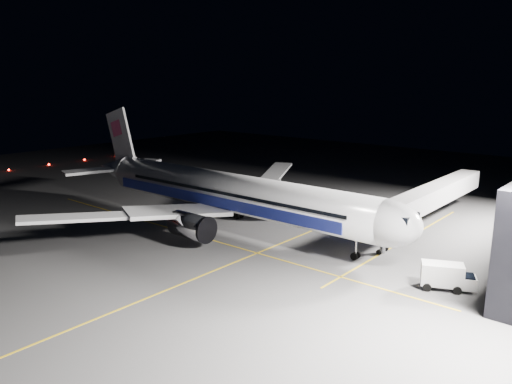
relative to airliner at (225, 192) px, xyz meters
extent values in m
plane|color=#4C4C4F|center=(1.08, 0.00, -5.16)|extent=(200.00, 200.00, 0.00)
cube|color=gold|center=(11.08, 0.00, -5.16)|extent=(0.25, 80.00, 0.01)
cube|color=gold|center=(1.08, -6.00, -5.16)|extent=(70.00, 0.25, 0.01)
cube|color=gold|center=(23.08, 10.00, -5.16)|extent=(0.25, 40.00, 0.01)
cylinder|color=silver|center=(1.08, 0.00, 0.14)|extent=(48.00, 5.60, 5.60)
ellipsoid|color=silver|center=(25.08, 0.00, 0.14)|extent=(8.96, 5.60, 5.60)
cube|color=black|center=(27.38, 0.00, 1.14)|extent=(2.20, 3.40, 0.90)
cone|color=silver|center=(-27.42, 0.00, 0.44)|extent=(9.00, 5.49, 5.49)
cube|color=navy|center=(0.08, 2.78, -0.76)|extent=(42.24, 0.25, 1.50)
cube|color=navy|center=(0.08, -2.78, -0.76)|extent=(42.24, 0.25, 1.50)
cube|color=silver|center=(-1.42, 8.00, -1.46)|extent=(11.36, 15.23, 1.53)
cube|color=silver|center=(-1.42, -8.00, -1.46)|extent=(11.36, 15.23, 1.53)
cube|color=silver|center=(-6.42, 20.50, -0.59)|extent=(8.57, 13.22, 1.31)
cube|color=silver|center=(-6.42, -20.50, -0.59)|extent=(8.57, 13.22, 1.31)
cube|color=silver|center=(-26.92, 5.20, 0.74)|extent=(6.20, 9.67, 0.45)
cube|color=silver|center=(-26.92, -5.20, 0.74)|extent=(6.20, 9.67, 0.45)
cube|color=white|center=(-25.12, 0.00, 6.34)|extent=(7.53, 0.40, 10.28)
cube|color=#E94F89|center=(-25.92, 0.00, 7.74)|extent=(3.22, 0.55, 3.22)
cylinder|color=#B7B7BF|center=(2.28, 9.00, -2.61)|extent=(5.60, 3.40, 3.40)
cylinder|color=#B7B7BF|center=(2.28, -9.00, -2.61)|extent=(5.60, 3.40, 3.40)
cylinder|color=#9999A0|center=(21.58, 0.00, -3.91)|extent=(0.26, 0.26, 2.50)
cylinder|color=black|center=(21.58, 0.00, -4.71)|extent=(0.90, 0.70, 0.90)
cylinder|color=#9999A0|center=(-1.92, 4.30, -3.91)|extent=(0.26, 0.26, 2.50)
cylinder|color=#9999A0|center=(-1.92, -4.30, -3.91)|extent=(0.26, 0.26, 2.50)
cylinder|color=black|center=(-1.92, 4.30, -4.61)|extent=(1.10, 1.60, 1.10)
cylinder|color=black|center=(-1.92, -4.30, -4.61)|extent=(1.10, 1.60, 1.10)
cube|color=#B2B2B7|center=(23.08, 20.05, -0.56)|extent=(3.00, 33.90, 2.80)
cube|color=#B2B2B7|center=(23.08, 4.20, -0.56)|extent=(3.60, 3.20, 3.40)
cylinder|color=#9999A0|center=(23.08, 4.20, -3.61)|extent=(0.70, 0.70, 3.10)
cylinder|color=black|center=(23.08, 3.30, -4.81)|extent=(0.70, 0.30, 0.70)
cylinder|color=black|center=(23.08, 5.10, -4.81)|extent=(0.70, 0.30, 0.70)
sphere|color=#FF140A|center=(-70.92, 0.00, -4.94)|extent=(0.44, 0.44, 0.44)
sphere|color=#FF140A|center=(-70.92, 10.00, -4.94)|extent=(0.44, 0.44, 0.44)
sphere|color=#FF140A|center=(-70.92, 20.00, -4.94)|extent=(0.44, 0.44, 0.44)
sphere|color=#FF140A|center=(-70.92, 30.00, -4.94)|extent=(0.44, 0.44, 0.44)
cube|color=silver|center=(32.71, -2.00, -3.55)|extent=(4.66, 3.64, 2.29)
cube|color=silver|center=(34.98, -0.95, -4.17)|extent=(2.34, 2.50, 1.25)
cube|color=black|center=(34.98, -0.95, -3.65)|extent=(1.88, 2.13, 0.52)
cylinder|color=black|center=(33.58, -0.39, -4.75)|extent=(0.87, 0.59, 0.83)
cylinder|color=black|center=(34.50, -2.38, -4.75)|extent=(0.87, 0.59, 0.83)
cylinder|color=black|center=(30.93, -1.62, -4.75)|extent=(0.87, 0.59, 0.83)
cylinder|color=black|center=(31.85, -3.61, -4.75)|extent=(0.87, 0.59, 0.83)
cube|color=black|center=(-5.44, 18.56, -4.34)|extent=(3.02, 2.37, 1.21)
cube|color=black|center=(-5.44, 18.56, -3.57)|extent=(1.38, 1.38, 0.66)
sphere|color=#FFF2CC|center=(-6.22, 17.90, -4.34)|extent=(0.29, 0.29, 0.29)
sphere|color=#FFF2CC|center=(-5.17, 17.57, -4.34)|extent=(0.29, 0.29, 0.29)
cylinder|color=black|center=(-4.21, 19.15, -4.83)|extent=(0.70, 0.43, 0.66)
cylinder|color=black|center=(-4.77, 17.36, -4.83)|extent=(0.70, 0.43, 0.66)
cylinder|color=black|center=(-6.10, 19.75, -4.83)|extent=(0.70, 0.43, 0.66)
cylinder|color=black|center=(-6.66, 17.96, -4.83)|extent=(0.70, 0.43, 0.66)
cone|color=#E04A09|center=(-6.77, 11.82, -4.90)|extent=(0.35, 0.35, 0.52)
cone|color=#E04A09|center=(-4.23, 5.53, -4.83)|extent=(0.45, 0.45, 0.67)
cone|color=#E04A09|center=(-3.59, 10.52, -4.85)|extent=(0.42, 0.42, 0.63)
camera|label=1|loc=(49.08, -51.51, 16.21)|focal=35.00mm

